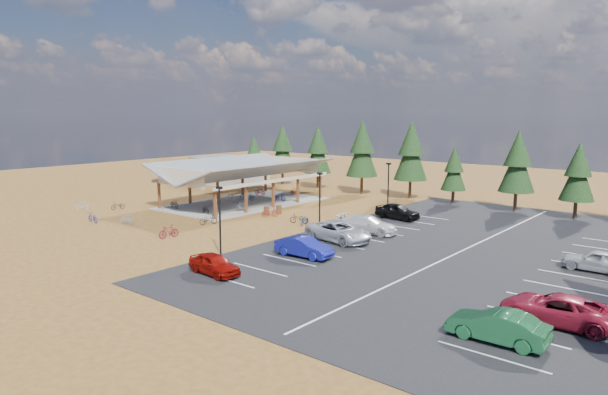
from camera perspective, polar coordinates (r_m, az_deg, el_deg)
The scene contains 43 objects.
ground at distance 51.40m, azimuth -4.13°, elevation -2.86°, with size 140.00×140.00×0.00m, color brown.
asphalt_lot at distance 43.82m, azimuth 16.59°, elevation -5.28°, with size 27.00×44.00×0.04m, color black.
concrete_pad at distance 63.20m, azimuth -6.30°, elevation -0.60°, with size 10.60×18.60×0.10m, color gray.
bike_pavilion at distance 62.68m, azimuth -6.36°, elevation 2.80°, with size 11.65×19.40×4.97m.
outbuilding at distance 80.50m, azimuth -7.65°, elevation 2.87°, with size 11.00×7.00×3.90m.
lamp_post_0 at distance 40.48m, azimuth -8.86°, elevation -1.89°, with size 0.50×0.25×5.14m.
lamp_post_1 at distance 49.12m, azimuth 1.67°, elevation 0.14°, with size 0.50×0.25×5.14m.
lamp_post_2 at distance 58.95m, azimuth 8.87°, elevation 1.53°, with size 0.50×0.25×5.14m.
trash_bin_0 at distance 56.08m, azimuth -3.96°, elevation -1.38°, with size 0.60×0.60×0.90m, color #4C331B.
trash_bin_1 at distance 56.72m, azimuth -2.65°, elevation -1.25°, with size 0.60×0.60×0.90m, color #4C331B.
pine_0 at distance 82.76m, azimuth -5.26°, elevation 4.59°, with size 2.96×2.96×6.89m.
pine_1 at distance 79.00m, azimuth -2.29°, elevation 5.25°, with size 3.77×3.77×8.79m.
pine_2 at distance 75.13m, azimuth 1.47°, elevation 5.02°, with size 3.73×3.73×8.69m.
pine_3 at distance 70.21m, azimuth 6.15°, elevation 5.10°, with size 4.08×4.08×9.50m.
pine_4 at distance 67.29m, azimuth 11.21°, elevation 4.80°, with size 4.07×4.07×9.49m.
pine_5 at distance 64.58m, azimuth 15.51°, elevation 2.92°, with size 2.86×2.86×6.65m.
pine_6 at distance 61.67m, azimuth 21.57°, elevation 3.51°, with size 3.73×3.73×8.69m.
pine_7 at distance 59.71m, azimuth 26.90°, elevation 2.39°, with size 3.29×3.29×7.65m.
bike_0 at distance 61.08m, azimuth -13.49°, elevation -0.64°, with size 0.62×1.78×0.94m, color black.
bike_1 at distance 63.82m, azimuth -7.76°, elevation 0.00°, with size 0.51×1.81×1.09m, color #95989E.
bike_2 at distance 64.85m, azimuth -6.03°, elevation 0.14°, with size 0.67×1.91×1.00m, color #1C3298.
bike_3 at distance 68.63m, azimuth -4.65°, elevation 0.65°, with size 0.47×1.66×0.99m, color maroon.
bike_4 at distance 57.06m, azimuth -10.29°, elevation -1.26°, with size 0.56×1.59×0.84m, color black.
bike_5 at distance 57.81m, azimuth -6.57°, elevation -0.96°, with size 0.46×1.64×0.98m, color #92959A.
bike_6 at distance 64.36m, azimuth -2.64°, elevation 0.10°, with size 0.64×1.85×0.97m, color #161B95.
bike_7 at distance 68.02m, azimuth -0.98°, elevation 0.65°, with size 0.52×1.83×1.10m, color maroon.
bike_8 at distance 62.48m, azimuth -18.98°, elevation -0.80°, with size 0.57×1.64×0.86m, color black.
bike_9 at distance 63.38m, azimuth -22.28°, elevation -0.79°, with size 0.47×1.67×1.00m, color #979B9E.
bike_10 at distance 55.90m, azimuth -21.35°, elevation -1.99°, with size 0.64×1.84×0.97m, color navy.
bike_11 at distance 47.18m, azimuth -14.05°, elevation -3.50°, with size 0.52×1.85×1.11m, color maroon.
bike_12 at distance 52.10m, azimuth -10.05°, elevation -2.31°, with size 0.59×1.70×0.90m, color black.
bike_13 at distance 54.07m, azimuth -18.20°, elevation -2.13°, with size 0.49×1.74×1.04m, color gray.
bike_14 at distance 51.06m, azimuth 0.11°, elevation -2.39°, with size 0.61×1.74×0.92m, color navy.
bike_15 at distance 54.91m, azimuth -3.56°, elevation -1.51°, with size 0.50×1.79×1.07m, color maroon.
bike_16 at distance 51.76m, azimuth -0.53°, elevation -2.22°, with size 0.63×1.79×0.94m, color black.
car_0 at distance 36.10m, azimuth -9.43°, elevation -6.91°, with size 1.63×4.06×1.38m, color #840A05.
car_1 at distance 39.80m, azimuth -0.00°, elevation -5.22°, with size 1.56×4.46×1.47m, color navy.
car_2 at distance 44.55m, azimuth 3.67°, elevation -3.58°, with size 2.71×5.87×1.63m, color #ACAEB5.
car_3 at distance 47.74m, azimuth 6.71°, elevation -2.83°, with size 2.16×5.31×1.54m, color silver.
car_4 at distance 54.41m, azimuth 9.81°, elevation -1.42°, with size 1.84×4.57×1.56m, color black.
car_5 at distance 27.16m, azimuth 19.65°, elevation -12.63°, with size 1.59×4.56×1.50m, color #19542D.
car_6 at distance 30.46m, azimuth 25.08°, elevation -10.58°, with size 2.50×5.43×1.51m, color maroon.
car_8 at distance 41.14m, azimuth 28.50°, elevation -5.86°, with size 1.74×4.34×1.48m, color #A6A8AE.
Camera 1 is at (34.85, -36.27, 10.58)m, focal length 32.00 mm.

